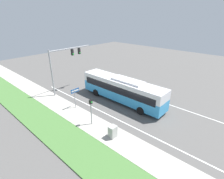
{
  "coord_description": "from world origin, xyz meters",
  "views": [
    {
      "loc": [
        -16.37,
        -9.97,
        11.0
      ],
      "look_at": [
        -0.67,
        4.29,
        1.7
      ],
      "focal_mm": 28.0,
      "sensor_mm": 36.0,
      "label": 1
    }
  ],
  "objects": [
    {
      "name": "lane_divider_near",
      "position": [
        -3.6,
        0.0,
        0.0
      ],
      "size": [
        0.14,
        30.0,
        0.01
      ],
      "color": "silver",
      "rests_on": "ground_plane"
    },
    {
      "name": "utility_cabinet",
      "position": [
        -6.33,
        -0.94,
        0.72
      ],
      "size": [
        0.75,
        0.61,
        1.2
      ],
      "color": "#A8A8A3",
      "rests_on": "sidewalk"
    },
    {
      "name": "street_sign",
      "position": [
        -5.17,
        6.31,
        1.9
      ],
      "size": [
        1.2,
        0.08,
        2.69
      ],
      "color": "#939399",
      "rests_on": "ground_plane"
    },
    {
      "name": "bus",
      "position": [
        0.18,
        3.28,
        1.85
      ],
      "size": [
        2.62,
        12.32,
        3.34
      ],
      "color": "#3393D1",
      "rests_on": "ground_plane"
    },
    {
      "name": "ground_plane",
      "position": [
        0.0,
        0.0,
        0.0
      ],
      "size": [
        80.0,
        80.0,
        0.0
      ],
      "primitive_type": "plane",
      "color": "#565451"
    },
    {
      "name": "lane_divider_far",
      "position": [
        3.6,
        0.0,
        0.0
      ],
      "size": [
        0.14,
        30.0,
        0.01
      ],
      "color": "silver",
      "rests_on": "ground_plane"
    },
    {
      "name": "grass_verge",
      "position": [
        -9.4,
        0.0,
        0.05
      ],
      "size": [
        3.6,
        80.0,
        0.1
      ],
      "color": "#477538",
      "rests_on": "ground_plane"
    },
    {
      "name": "pedestrian_signal",
      "position": [
        -6.22,
        2.16,
        2.05
      ],
      "size": [
        0.28,
        0.34,
        3.0
      ],
      "color": "#939399",
      "rests_on": "ground_plane"
    },
    {
      "name": "signal_gantry",
      "position": [
        -2.96,
        11.47,
        4.77
      ],
      "size": [
        6.95,
        0.41,
        6.64
      ],
      "color": "#939399",
      "rests_on": "ground_plane"
    },
    {
      "name": "sidewalk",
      "position": [
        -6.2,
        0.0,
        0.06
      ],
      "size": [
        2.8,
        80.0,
        0.12
      ],
      "color": "#ADA89E",
      "rests_on": "ground_plane"
    }
  ]
}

